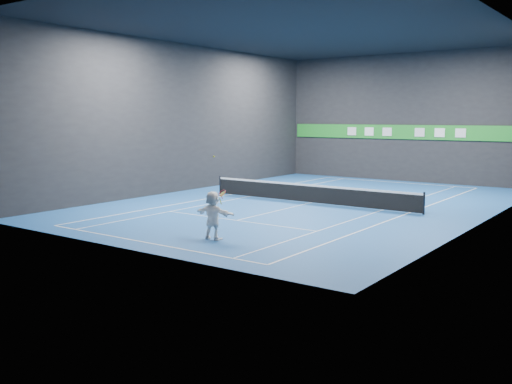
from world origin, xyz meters
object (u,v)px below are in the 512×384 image
Objects in this scene: player at (213,215)px; tennis_net at (310,193)px; tennis_ball at (214,157)px; tennis_racket at (222,194)px.

tennis_net is at bearing -82.89° from player.
tennis_ball reaches higher than tennis_racket.
tennis_ball reaches higher than player.
player is at bearing -173.37° from tennis_racket.
tennis_net is 10.26m from tennis_racket.
tennis_ball is at bearing -80.71° from tennis_net.
tennis_net is (-1.69, 10.02, -0.38)m from player.
tennis_net is at bearing 99.29° from tennis_ball.
tennis_ball is at bearing -69.59° from player.
tennis_ball is (-0.08, 0.20, 2.18)m from player.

